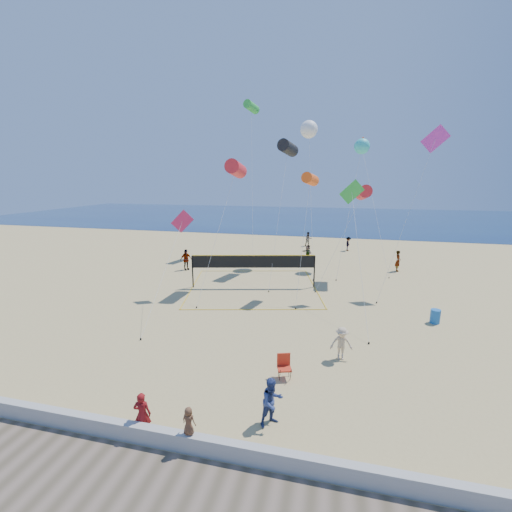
% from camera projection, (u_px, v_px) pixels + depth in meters
% --- Properties ---
extents(ground, '(120.00, 120.00, 0.00)m').
position_uv_depth(ground, '(245.00, 396.00, 13.06)').
color(ground, tan).
rests_on(ground, ground).
extents(ocean, '(140.00, 50.00, 0.03)m').
position_uv_depth(ocean, '(323.00, 218.00, 71.81)').
color(ocean, navy).
rests_on(ocean, ground).
extents(seawall, '(32.00, 0.30, 0.60)m').
position_uv_depth(seawall, '(218.00, 448.00, 10.15)').
color(seawall, '#B3B3AE').
rests_on(seawall, ground).
extents(woman, '(0.62, 0.48, 1.51)m').
position_uv_depth(woman, '(142.00, 414.00, 10.94)').
color(woman, maroon).
rests_on(woman, ground).
extents(toddler, '(0.46, 0.32, 0.88)m').
position_uv_depth(toddler, '(189.00, 421.00, 10.23)').
color(toddler, brown).
rests_on(toddler, seawall).
extents(bystander_a, '(1.04, 1.04, 1.70)m').
position_uv_depth(bystander_a, '(272.00, 402.00, 11.40)').
color(bystander_a, navy).
rests_on(bystander_a, ground).
extents(bystander_b, '(1.08, 0.72, 1.57)m').
position_uv_depth(bystander_b, '(341.00, 344.00, 15.54)').
color(bystander_b, '#D0B28A').
rests_on(bystander_b, ground).
extents(far_person_0, '(1.04, 1.16, 1.89)m').
position_uv_depth(far_person_0, '(186.00, 260.00, 30.80)').
color(far_person_0, gray).
rests_on(far_person_0, ground).
extents(far_person_1, '(1.32, 1.39, 1.57)m').
position_uv_depth(far_person_1, '(308.00, 253.00, 34.38)').
color(far_person_1, gray).
rests_on(far_person_1, ground).
extents(far_person_2, '(0.47, 0.70, 1.89)m').
position_uv_depth(far_person_2, '(398.00, 261.00, 30.31)').
color(far_person_2, gray).
rests_on(far_person_2, ground).
extents(far_person_3, '(1.03, 0.94, 1.72)m').
position_uv_depth(far_person_3, '(308.00, 239.00, 41.64)').
color(far_person_3, gray).
rests_on(far_person_3, ground).
extents(far_person_4, '(0.79, 1.13, 1.60)m').
position_uv_depth(far_person_4, '(348.00, 244.00, 38.91)').
color(far_person_4, gray).
rests_on(far_person_4, ground).
extents(camp_chair, '(0.69, 0.80, 1.14)m').
position_uv_depth(camp_chair, '(284.00, 365.00, 14.17)').
color(camp_chair, red).
rests_on(camp_chair, ground).
extents(trash_barrel, '(0.55, 0.55, 0.80)m').
position_uv_depth(trash_barrel, '(435.00, 316.00, 19.57)').
color(trash_barrel, '#1B60B0').
rests_on(trash_barrel, ground).
extents(volleyball_net, '(11.34, 11.23, 2.51)m').
position_uv_depth(volleyball_net, '(253.00, 265.00, 25.70)').
color(volleyball_net, black).
rests_on(volleyball_net, ground).
extents(kite_0, '(1.85, 6.25, 9.44)m').
position_uv_depth(kite_0, '(236.00, 169.00, 24.36)').
color(kite_0, red).
rests_on(kite_0, ground).
extents(kite_1, '(1.58, 8.32, 11.32)m').
position_uv_depth(kite_1, '(288.00, 148.00, 29.12)').
color(kite_1, black).
rests_on(kite_1, ground).
extents(kite_2, '(1.11, 4.17, 8.53)m').
position_uv_depth(kite_2, '(310.00, 179.00, 22.86)').
color(kite_2, '#FF5816').
rests_on(kite_2, ground).
extents(kite_3, '(1.64, 7.11, 6.08)m').
position_uv_depth(kite_3, '(181.00, 226.00, 22.87)').
color(kite_3, '#BD2156').
rests_on(kite_3, ground).
extents(kite_4, '(1.90, 7.38, 8.07)m').
position_uv_depth(kite_4, '(353.00, 198.00, 22.23)').
color(kite_4, green).
rests_on(kite_4, ground).
extents(kite_5, '(4.36, 4.04, 11.66)m').
position_uv_depth(kite_5, '(433.00, 147.00, 23.22)').
color(kite_5, '#CA31B7').
rests_on(kite_5, ground).
extents(kite_6, '(2.20, 7.28, 13.28)m').
position_uv_depth(kite_6, '(309.00, 129.00, 31.36)').
color(kite_6, white).
rests_on(kite_6, ground).
extents(kite_7, '(2.55, 6.58, 11.56)m').
position_uv_depth(kite_7, '(362.00, 146.00, 30.33)').
color(kite_7, '#36CCCC').
rests_on(kite_7, ground).
extents(kite_8, '(2.34, 7.21, 15.78)m').
position_uv_depth(kite_8, '(251.00, 107.00, 34.83)').
color(kite_8, green).
rests_on(kite_8, ground).
extents(kite_9, '(3.17, 9.73, 12.28)m').
position_uv_depth(kite_9, '(363.00, 154.00, 34.76)').
color(kite_9, '#FF5816').
rests_on(kite_9, ground).
extents(kite_10, '(3.80, 5.54, 7.66)m').
position_uv_depth(kite_10, '(363.00, 193.00, 26.67)').
color(kite_10, red).
rests_on(kite_10, ground).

